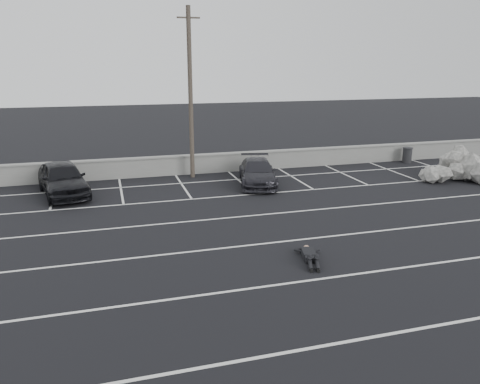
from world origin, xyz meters
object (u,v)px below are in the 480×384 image
object	(u,v)px
utility_pole	(190,94)
person	(309,251)
trash_bin	(407,155)
riprap_pile	(464,170)
car_right	(258,172)
car_left	(63,179)

from	to	relation	value
utility_pole	person	xyz separation A→B (m)	(1.52, -11.68, -4.17)
utility_pole	trash_bin	xyz separation A→B (m)	(13.41, 0.09, -3.91)
utility_pole	riprap_pile	xyz separation A→B (m)	(13.56, -4.53, -3.88)
utility_pole	riprap_pile	distance (m)	14.81
utility_pole	person	world-z (taller)	utility_pole
trash_bin	riprap_pile	distance (m)	4.62
utility_pole	riprap_pile	world-z (taller)	utility_pole
car_right	person	xyz separation A→B (m)	(-1.34, -9.22, -0.40)
utility_pole	person	bearing A→B (deg)	-82.58
car_right	trash_bin	bearing A→B (deg)	27.23
person	riprap_pile	bearing A→B (deg)	45.56
riprap_pile	car_left	bearing A→B (deg)	172.27
riprap_pile	person	bearing A→B (deg)	-149.31
car_left	trash_bin	distance (m)	19.91
trash_bin	person	world-z (taller)	trash_bin
utility_pole	car_left	bearing A→B (deg)	-164.10
car_left	riprap_pile	distance (m)	20.15
utility_pole	car_right	bearing A→B (deg)	-40.67
car_left	utility_pole	world-z (taller)	utility_pole
riprap_pile	person	size ratio (longest dim) A/B	2.03
car_left	utility_pole	bearing A→B (deg)	2.87
utility_pole	trash_bin	distance (m)	13.97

